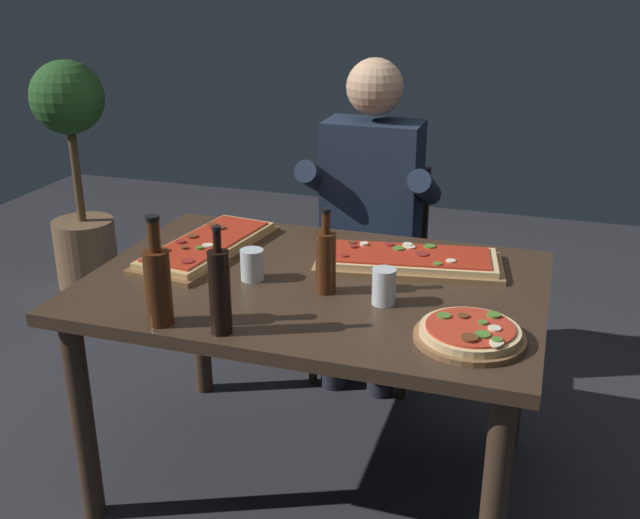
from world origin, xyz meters
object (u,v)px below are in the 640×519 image
(pizza_round_far, at_px, (470,334))
(seated_diner, at_px, (369,210))
(vinegar_bottle_green, at_px, (158,283))
(wine_bottle_dark, at_px, (220,291))
(dining_table, at_px, (315,308))
(oil_bottle_amber, at_px, (326,260))
(pizza_rectangular_front, at_px, (408,260))
(tumbler_far_side, at_px, (384,289))
(diner_chair, at_px, (375,259))
(potted_plant_corner, at_px, (76,168))
(tumbler_near_camera, at_px, (252,266))
(pizza_rectangular_left, at_px, (207,246))

(pizza_round_far, relative_size, seated_diner, 0.22)
(vinegar_bottle_green, bearing_deg, wine_bottle_dark, 0.74)
(dining_table, relative_size, vinegar_bottle_green, 4.53)
(wine_bottle_dark, relative_size, oil_bottle_amber, 1.15)
(dining_table, distance_m, pizza_rectangular_front, 0.35)
(wine_bottle_dark, xyz_separation_m, tumbler_far_side, (0.37, 0.31, -0.07))
(diner_chair, height_order, seated_diner, seated_diner)
(pizza_rectangular_front, bearing_deg, oil_bottle_amber, -124.61)
(diner_chair, relative_size, potted_plant_corner, 0.72)
(potted_plant_corner, bearing_deg, oil_bottle_amber, -35.85)
(potted_plant_corner, bearing_deg, tumbler_far_side, -33.80)
(oil_bottle_amber, xyz_separation_m, seated_diner, (-0.07, 0.81, -0.10))
(pizza_rectangular_front, xyz_separation_m, wine_bottle_dark, (-0.38, -0.62, 0.10))
(oil_bottle_amber, xyz_separation_m, diner_chair, (-0.07, 0.93, -0.35))
(wine_bottle_dark, relative_size, tumbler_far_side, 2.79)
(wine_bottle_dark, distance_m, potted_plant_corner, 2.29)
(wine_bottle_dark, distance_m, tumbler_far_side, 0.49)
(pizza_rectangular_front, bearing_deg, wine_bottle_dark, -121.40)
(seated_diner, relative_size, potted_plant_corner, 1.09)
(oil_bottle_amber, height_order, seated_diner, seated_diner)
(pizza_rectangular_front, relative_size, tumbler_near_camera, 6.48)
(potted_plant_corner, bearing_deg, dining_table, -35.14)
(pizza_rectangular_left, xyz_separation_m, tumbler_near_camera, (0.24, -0.18, 0.02))
(vinegar_bottle_green, height_order, seated_diner, seated_diner)
(dining_table, distance_m, pizza_rectangular_left, 0.46)
(pizza_rectangular_front, height_order, oil_bottle_amber, oil_bottle_amber)
(pizza_rectangular_left, distance_m, tumbler_near_camera, 0.30)
(dining_table, height_order, pizza_rectangular_left, pizza_rectangular_left)
(oil_bottle_amber, xyz_separation_m, potted_plant_corner, (-1.78, 1.29, -0.18))
(tumbler_far_side, bearing_deg, wine_bottle_dark, -139.95)
(tumbler_far_side, relative_size, seated_diner, 0.08)
(seated_diner, bearing_deg, vinegar_bottle_green, -104.19)
(dining_table, xyz_separation_m, pizza_rectangular_front, (0.25, 0.21, 0.12))
(vinegar_bottle_green, xyz_separation_m, seated_diner, (0.29, 1.15, -0.12))
(dining_table, relative_size, pizza_round_far, 4.78)
(diner_chair, bearing_deg, vinegar_bottle_green, -102.90)
(vinegar_bottle_green, height_order, tumbler_far_side, vinegar_bottle_green)
(pizza_rectangular_left, xyz_separation_m, tumbler_far_side, (0.67, -0.23, 0.03))
(pizza_rectangular_left, relative_size, potted_plant_corner, 0.51)
(tumbler_far_side, distance_m, seated_diner, 0.88)
(vinegar_bottle_green, bearing_deg, tumbler_near_camera, 71.76)
(pizza_round_far, xyz_separation_m, diner_chair, (-0.53, 1.11, -0.27))
(tumbler_near_camera, relative_size, tumbler_far_side, 0.92)
(pizza_round_far, distance_m, oil_bottle_amber, 0.49)
(tumbler_near_camera, relative_size, seated_diner, 0.07)
(pizza_round_far, height_order, tumbler_far_side, tumbler_far_side)
(tumbler_near_camera, distance_m, tumbler_far_side, 0.43)
(pizza_rectangular_left, height_order, vinegar_bottle_green, vinegar_bottle_green)
(oil_bottle_amber, height_order, potted_plant_corner, potted_plant_corner)
(pizza_rectangular_front, distance_m, wine_bottle_dark, 0.73)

